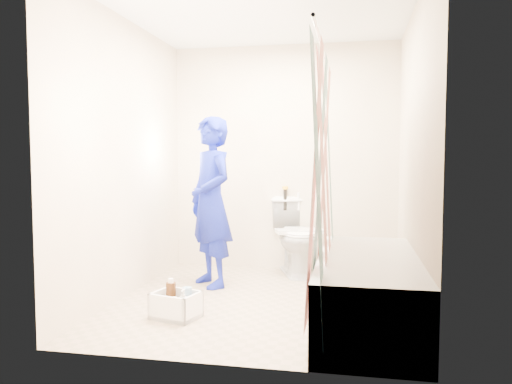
% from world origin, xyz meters
% --- Properties ---
extents(floor, '(2.60, 2.60, 0.00)m').
position_xyz_m(floor, '(0.00, 0.00, 0.00)').
color(floor, tan).
rests_on(floor, ground).
extents(ceiling, '(2.40, 2.60, 0.02)m').
position_xyz_m(ceiling, '(0.00, 0.00, 2.40)').
color(ceiling, silver).
rests_on(ceiling, wall_back).
extents(wall_back, '(2.40, 0.02, 2.40)m').
position_xyz_m(wall_back, '(0.00, 1.30, 1.20)').
color(wall_back, beige).
rests_on(wall_back, ground).
extents(wall_front, '(2.40, 0.02, 2.40)m').
position_xyz_m(wall_front, '(0.00, -1.30, 1.20)').
color(wall_front, beige).
rests_on(wall_front, ground).
extents(wall_left, '(0.02, 2.60, 2.40)m').
position_xyz_m(wall_left, '(-1.20, 0.00, 1.20)').
color(wall_left, beige).
rests_on(wall_left, ground).
extents(wall_right, '(0.02, 2.60, 2.40)m').
position_xyz_m(wall_right, '(1.20, 0.00, 1.20)').
color(wall_right, beige).
rests_on(wall_right, ground).
extents(bathtub, '(0.70, 1.75, 0.50)m').
position_xyz_m(bathtub, '(0.85, -0.43, 0.27)').
color(bathtub, silver).
rests_on(bathtub, ground).
extents(curtain_rod, '(0.02, 1.90, 0.02)m').
position_xyz_m(curtain_rod, '(0.52, -0.43, 1.95)').
color(curtain_rod, silver).
rests_on(curtain_rod, wall_back).
extents(shower_curtain, '(0.06, 1.75, 1.80)m').
position_xyz_m(shower_curtain, '(0.52, -0.43, 1.02)').
color(shower_curtain, white).
rests_on(shower_curtain, curtain_rod).
extents(toilet, '(0.67, 0.87, 0.79)m').
position_xyz_m(toilet, '(0.17, 1.08, 0.39)').
color(toilet, white).
rests_on(toilet, ground).
extents(tank_lid, '(0.53, 0.36, 0.04)m').
position_xyz_m(tank_lid, '(0.21, 0.96, 0.46)').
color(tank_lid, white).
rests_on(tank_lid, toilet).
extents(tank_internals, '(0.19, 0.09, 0.26)m').
position_xyz_m(tank_internals, '(0.06, 1.26, 0.78)').
color(tank_internals, black).
rests_on(tank_internals, toilet).
extents(plumber, '(0.67, 0.68, 1.59)m').
position_xyz_m(plumber, '(-0.56, 0.44, 0.79)').
color(plumber, navy).
rests_on(plumber, ground).
extents(cleaning_caddy, '(0.39, 0.34, 0.25)m').
position_xyz_m(cleaning_caddy, '(-0.55, -0.54, 0.09)').
color(cleaning_caddy, white).
rests_on(cleaning_caddy, ground).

